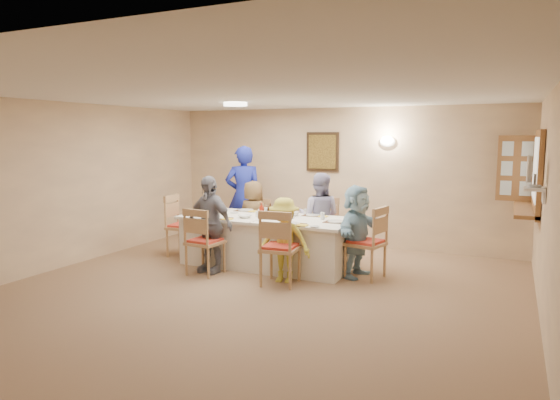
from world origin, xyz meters
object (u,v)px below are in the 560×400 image
at_px(desk_fan, 532,175).
at_px(diner_front_right, 284,240).
at_px(chair_front_right, 280,247).
at_px(diner_right_end, 357,231).
at_px(chair_right_end, 366,242).
at_px(chair_left_end, 184,225).
at_px(chair_back_left, 257,225).
at_px(condiment_ketchup, 262,210).
at_px(chair_front_left, 205,241).
at_px(diner_back_left, 253,217).
at_px(chair_back_right, 322,228).
at_px(caregiver, 244,196).
at_px(diner_back_right, 319,217).
at_px(diner_front_left, 209,224).
at_px(serving_hatch, 538,172).
at_px(dining_table, 267,241).

height_order(desk_fan, diner_front_right, desk_fan).
relative_size(chair_front_right, diner_right_end, 0.79).
distance_m(chair_right_end, diner_right_end, 0.19).
height_order(chair_front_right, chair_left_end, chair_front_right).
height_order(chair_back_left, chair_front_right, chair_front_right).
xyz_separation_m(chair_left_end, condiment_ketchup, (1.47, -0.01, 0.36)).
relative_size(chair_front_left, chair_left_end, 0.96).
distance_m(desk_fan, diner_back_left, 4.43).
xyz_separation_m(chair_back_right, diner_back_left, (-1.20, -0.12, 0.12)).
xyz_separation_m(desk_fan, diner_front_right, (-2.97, -0.22, -0.97)).
xyz_separation_m(chair_left_end, diner_front_right, (2.15, -0.68, 0.07)).
height_order(chair_front_right, chair_right_end, chair_front_right).
bearing_deg(chair_front_left, chair_back_left, -86.75).
height_order(chair_right_end, caregiver, caregiver).
xyz_separation_m(desk_fan, diner_right_end, (-2.15, 0.46, -0.89)).
xyz_separation_m(chair_back_left, chair_right_end, (2.15, -0.80, 0.07)).
height_order(chair_front_right, condiment_ketchup, chair_front_right).
bearing_deg(caregiver, diner_back_right, 132.67).
height_order(chair_front_left, diner_front_right, diner_front_right).
xyz_separation_m(diner_back_right, diner_front_left, (-1.20, -1.36, 0.01)).
relative_size(serving_hatch, diner_right_end, 1.14).
relative_size(chair_front_left, caregiver, 0.54).
bearing_deg(desk_fan, caregiver, 160.78).
relative_size(dining_table, chair_left_end, 2.58).
distance_m(desk_fan, caregiver, 4.94).
bearing_deg(diner_front_left, condiment_ketchup, 62.88).
xyz_separation_m(caregiver, condiment_ketchup, (0.97, -1.16, -0.04)).
distance_m(chair_right_end, caregiver, 2.87).
relative_size(desk_fan, diner_front_right, 0.26).
distance_m(chair_back_left, chair_front_right, 2.00).
xyz_separation_m(chair_front_right, diner_right_end, (0.82, 0.80, 0.14)).
relative_size(chair_back_left, condiment_ketchup, 4.15).
bearing_deg(chair_back_left, chair_back_right, -11.01).
bearing_deg(caregiver, serving_hatch, 145.40).
bearing_deg(serving_hatch, condiment_ketchup, -166.58).
bearing_deg(chair_left_end, condiment_ketchup, -97.13).
bearing_deg(chair_left_end, serving_hatch, -87.06).
xyz_separation_m(chair_front_left, chair_front_right, (1.20, 0.00, 0.03)).
xyz_separation_m(chair_back_left, caregiver, (-0.45, 0.35, 0.46)).
bearing_deg(condiment_ketchup, caregiver, 129.73).
bearing_deg(condiment_ketchup, diner_front_left, -127.60).
xyz_separation_m(dining_table, chair_back_right, (0.60, 0.80, 0.12)).
distance_m(chair_front_right, caregiver, 2.58).
relative_size(diner_front_right, diner_right_end, 0.89).
relative_size(chair_front_left, diner_right_end, 0.75).
relative_size(chair_back_right, condiment_ketchup, 4.56).
bearing_deg(diner_front_left, chair_back_left, 100.48).
height_order(diner_back_left, diner_front_left, diner_front_left).
bearing_deg(diner_back_right, diner_right_end, 130.95).
bearing_deg(condiment_ketchup, chair_left_end, 179.56).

